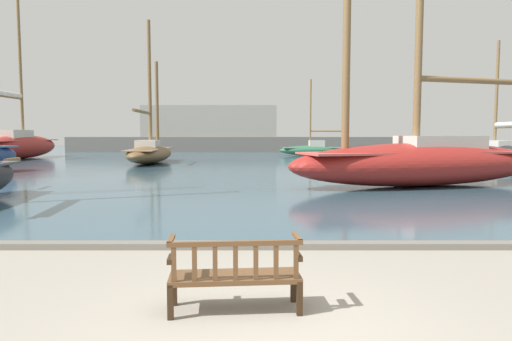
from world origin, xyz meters
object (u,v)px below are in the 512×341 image
Objects in this scene: sailboat_centre_channel at (152,151)px; sailboat_mid_port at (23,144)px; park_bench at (237,274)px; sailboat_far_starboard at (498,151)px; sailboat_distant_harbor at (424,158)px; sailboat_nearest_starboard at (314,149)px.

sailboat_mid_port is at bearing 154.41° from sailboat_centre_channel.
sailboat_far_starboard is at bearing 57.62° from park_bench.
sailboat_distant_harbor is (6.98, 12.99, 0.75)m from park_bench.
park_bench is 0.22× the size of sailboat_nearest_starboard.
sailboat_mid_port is at bearing -166.75° from sailboat_nearest_starboard.
sailboat_distant_harbor is 1.60× the size of sailboat_far_starboard.
park_bench is 0.11× the size of sailboat_distant_harbor.
park_bench is 0.12× the size of sailboat_mid_port.
sailboat_centre_channel is (-25.97, -1.51, 0.02)m from sailboat_far_starboard.
sailboat_nearest_starboard is at bearing 92.48° from sailboat_distant_harbor.
park_bench is 40.11m from sailboat_nearest_starboard.
sailboat_distant_harbor reaches higher than park_bench.
sailboat_far_starboard is (18.52, 29.20, 0.44)m from park_bench.
sailboat_distant_harbor is 1.03× the size of sailboat_mid_port.
sailboat_mid_port is at bearing 173.40° from sailboat_far_starboard.
sailboat_distant_harbor reaches higher than sailboat_far_starboard.
park_bench is 0.16× the size of sailboat_centre_channel.
sailboat_far_starboard is 1.22× the size of sailboat_nearest_starboard.
sailboat_distant_harbor reaches higher than sailboat_centre_channel.
sailboat_distant_harbor is 26.72m from sailboat_nearest_starboard.
sailboat_distant_harbor reaches higher than sailboat_nearest_starboard.
sailboat_mid_port is (-19.87, 33.64, 0.85)m from park_bench.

